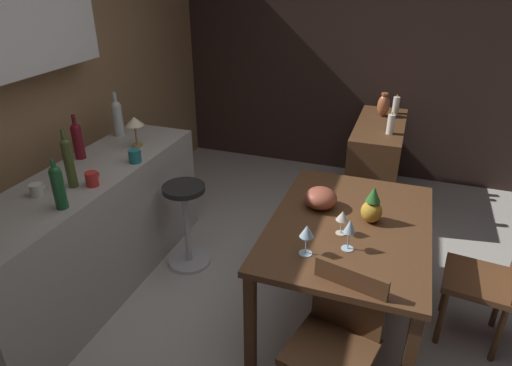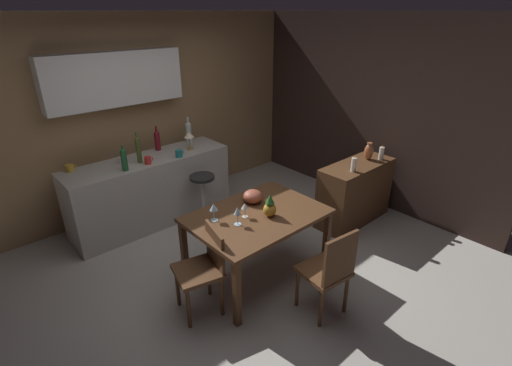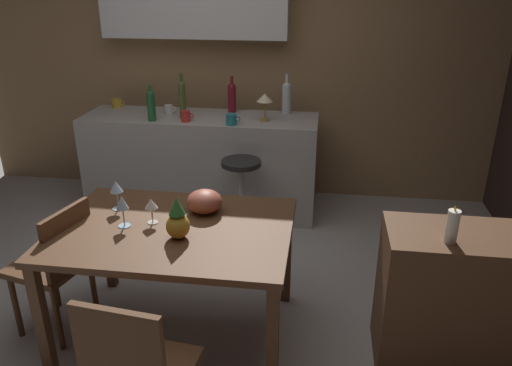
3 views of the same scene
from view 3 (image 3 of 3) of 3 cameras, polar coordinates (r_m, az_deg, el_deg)
The scene contains 22 objects.
ground_plane at distance 3.45m, azimuth -9.03°, elevation -14.06°, with size 9.00×9.00×0.00m, color #B7B2A8.
wall_kitchen_back at distance 4.84m, azimuth -3.66°, elevation 15.13°, with size 5.20×0.33×2.60m.
dining_table at distance 2.89m, azimuth -9.49°, elevation -6.43°, with size 1.34×0.96×0.74m.
kitchen_counter at distance 4.60m, azimuth -6.29°, elevation 2.23°, with size 2.10×0.60×0.90m, color #B2ADA3.
sideboard_cabinet at distance 3.04m, azimuth 24.63°, elevation -12.35°, with size 1.10×0.44×0.82m, color #56351E.
chair_near_window at distance 3.20m, azimuth -21.99°, elevation -8.53°, with size 0.48×0.48×0.85m.
bar_stool at distance 4.07m, azimuth -1.68°, elevation -1.68°, with size 0.34×0.34×0.69m.
wine_glass_left at distance 2.87m, azimuth -12.01°, elevation -2.44°, with size 0.07×0.07×0.15m.
wine_glass_right at distance 2.86m, azimuth -15.20°, elevation -2.32°, with size 0.07×0.07×0.19m.
wine_glass_center at distance 3.08m, azimuth -15.84°, elevation -0.53°, with size 0.08×0.08×0.18m.
pineapple_centerpiece at distance 2.69m, azimuth -9.04°, elevation -4.33°, with size 0.13×0.13×0.24m.
fruit_bowl at distance 2.98m, azimuth -5.97°, elevation -2.12°, with size 0.21×0.21×0.14m, color #9E4C38.
wine_bottle_green at distance 4.36m, azimuth -12.03°, elevation 8.90°, with size 0.07×0.07×0.31m.
wine_bottle_ruby at distance 4.55m, azimuth -2.80°, elevation 9.98°, with size 0.08×0.08×0.33m.
wine_bottle_clear at distance 4.50m, azimuth 3.55°, elevation 9.96°, with size 0.08×0.08×0.36m.
wine_bottle_olive at distance 4.39m, azimuth -8.50°, elevation 9.73°, with size 0.06×0.06×0.39m.
cup_red at distance 4.31m, azimuth -8.12°, elevation 7.66°, with size 0.11×0.08×0.09m.
cup_white at distance 4.59m, azimuth -10.03°, elevation 8.38°, with size 0.11×0.08×0.08m.
cup_teal at distance 4.17m, azimuth -2.85°, elevation 7.35°, with size 0.12×0.09×0.09m.
cup_mustard at distance 4.93m, azimuth -15.81°, elevation 8.89°, with size 0.13×0.09×0.08m.
counter_lamp at distance 4.24m, azimuth 1.01°, elevation 9.57°, with size 0.14×0.14×0.24m.
pillar_candle_tall at distance 2.65m, azimuth 21.72°, elevation -4.68°, with size 0.06×0.06×0.20m.
Camera 3 is at (0.90, -2.63, 2.06)m, focal length 34.64 mm.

